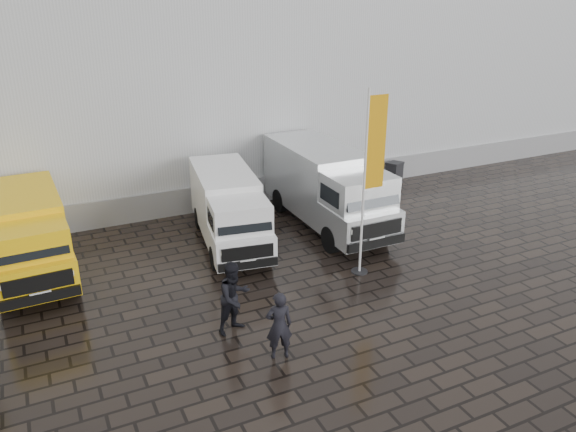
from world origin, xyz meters
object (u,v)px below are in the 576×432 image
Objects in this scene: wheelie_bin at (394,173)px; person_front at (279,325)px; van_white at (229,211)px; flagpole at (370,173)px; person_tent at (234,297)px; van_yellow at (29,239)px; van_silver at (327,189)px.

wheelie_bin is 0.59× the size of person_front.
van_white is at bearing -86.69° from person_front.
flagpole is 5.27m from person_tent.
wheelie_bin is 12.63m from person_tent.
van_yellow is 6.01m from van_white.
van_white reaches higher than person_front.
person_tent is at bearing -56.71° from person_front.
wheelie_bin is at bearing -123.52° from person_front.
van_silver is at bearing 24.12° from person_tent.
wheelie_bin is (4.83, 2.68, -0.87)m from van_silver.
flagpole is (2.99, -3.58, 1.94)m from van_white.
flagpole is 3.26× the size of person_front.
van_silver reaches higher than person_front.
person_front is (-9.58, -9.01, 0.35)m from wheelie_bin.
person_tent is (-10.11, -7.56, 0.44)m from wheelie_bin.
van_yellow is at bearing -40.65° from person_front.
person_tent is (-4.62, -1.30, -2.16)m from flagpole.
person_front is at bearing -55.95° from van_yellow.
van_silver is at bearing 79.71° from flagpole.
flagpole reaches higher than van_silver.
flagpole is at bearing -25.83° from van_yellow.
van_white is 5.41× the size of wheelie_bin.
wheelie_bin is 0.53× the size of person_tent.
van_silver is (3.64, 0.00, 0.20)m from van_white.
van_white is at bearing -179.85° from van_silver.
van_white reaches higher than wheelie_bin.
person_front is 0.90× the size of person_tent.
flagpole is at bearing -150.01° from wheelie_bin.
van_yellow is 3.07× the size of person_front.
van_silver reaches higher than van_yellow.
person_tent is (4.36, -5.25, -0.26)m from van_yellow.
wheelie_bin is (14.47, 2.31, -0.70)m from van_yellow.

